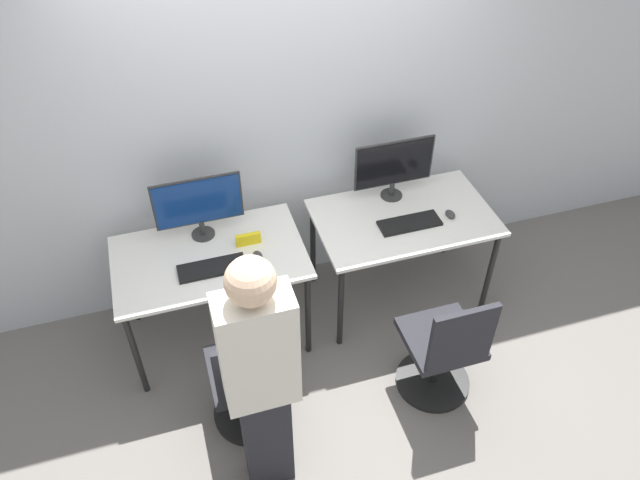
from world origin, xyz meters
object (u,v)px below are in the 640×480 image
mouse_right (450,214)px  keyboard_right (410,223)px  person_left (261,376)px  monitor_right (394,166)px  keyboard_left (212,268)px  office_chair_right (443,352)px  monitor_left (198,204)px  office_chair_left (250,384)px  mouse_left (258,256)px

mouse_right → keyboard_right: bearing=179.8°
person_left → monitor_right: (1.23, 1.34, 0.07)m
keyboard_left → person_left: 1.00m
keyboard_left → office_chair_right: 1.51m
person_left → monitor_left: bearing=93.8°
person_left → office_chair_right: 1.31m
keyboard_left → office_chair_left: bearing=-83.5°
office_chair_left → mouse_right: bearing=22.8°
office_chair_left → monitor_right: bearing=37.9°
monitor_left → keyboard_left: (0.00, -0.33, -0.24)m
mouse_left → person_left: (-0.20, -1.00, 0.16)m
office_chair_left → office_chair_right: (1.18, -0.13, 0.00)m
keyboard_left → office_chair_right: bearing=-30.7°
mouse_right → monitor_right: bearing=132.3°
keyboard_left → person_left: person_left is taller
mouse_left → monitor_left: bearing=132.4°
office_chair_right → monitor_left: bearing=139.3°
mouse_left → monitor_right: monitor_right is taller
person_left → office_chair_right: (1.16, 0.24, -0.56)m
office_chair_left → office_chair_right: same height
monitor_left → office_chair_left: monitor_left is taller
keyboard_left → monitor_right: (1.32, 0.36, 0.24)m
monitor_right → mouse_right: 0.50m
keyboard_left → office_chair_left: size_ratio=0.45×
monitor_left → mouse_right: monitor_left is taller
mouse_left → keyboard_right: mouse_left is taller
office_chair_left → mouse_left: bearing=71.0°
office_chair_left → person_left: person_left is taller
person_left → keyboard_right: 1.61m
mouse_left → office_chair_right: (0.96, -0.76, -0.39)m
office_chair_left → monitor_right: size_ratio=1.64×
keyboard_right → mouse_right: (0.29, -0.00, 0.01)m
keyboard_left → keyboard_right: same height
keyboard_left → office_chair_right: size_ratio=0.45×
office_chair_right → keyboard_right: bearing=84.8°
person_left → office_chair_right: size_ratio=1.86×
keyboard_left → mouse_right: bearing=1.2°
monitor_left → mouse_left: monitor_left is taller
monitor_left → office_chair_right: (1.25, -1.08, -0.63)m
monitor_left → person_left: 1.32m
office_chair_left → person_left: 0.67m
monitor_left → person_left: size_ratio=0.33×
keyboard_right → office_chair_right: (-0.07, -0.78, -0.39)m
keyboard_left → office_chair_right: (1.25, -0.74, -0.39)m
office_chair_right → person_left: bearing=-168.3°
person_left → keyboard_right: person_left is taller
mouse_left → office_chair_left: 0.78m
office_chair_left → keyboard_right: office_chair_left is taller
office_chair_left → monitor_left: bearing=94.2°
monitor_right → office_chair_right: monitor_right is taller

